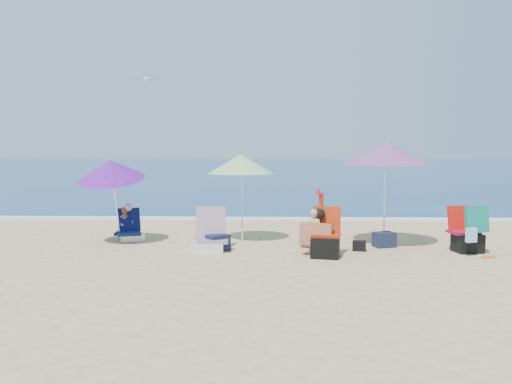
{
  "coord_description": "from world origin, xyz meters",
  "views": [
    {
      "loc": [
        0.02,
        -9.67,
        1.98
      ],
      "look_at": [
        -0.3,
        1.0,
        1.1
      ],
      "focal_mm": 37.79,
      "sensor_mm": 36.0,
      "label": 1
    }
  ],
  "objects_px": {
    "camp_chair_left": "(326,242)",
    "person_center": "(315,233)",
    "umbrella_striped": "(241,164)",
    "person_left": "(126,223)",
    "umbrella_turquoise": "(386,154)",
    "furled_umbrella": "(320,215)",
    "seagull": "(147,79)",
    "umbrella_blue": "(111,170)",
    "chair_rainbow": "(210,239)",
    "chair_navy": "(131,232)",
    "camp_chair_right": "(468,235)"
  },
  "relations": [
    {
      "from": "furled_umbrella",
      "to": "person_left",
      "type": "bearing_deg",
      "value": 167.46
    },
    {
      "from": "seagull",
      "to": "umbrella_striped",
      "type": "bearing_deg",
      "value": -23.19
    },
    {
      "from": "furled_umbrella",
      "to": "seagull",
      "type": "distance_m",
      "value": 5.03
    },
    {
      "from": "umbrella_turquoise",
      "to": "umbrella_blue",
      "type": "height_order",
      "value": "umbrella_turquoise"
    },
    {
      "from": "umbrella_striped",
      "to": "person_center",
      "type": "relative_size",
      "value": 2.16
    },
    {
      "from": "camp_chair_left",
      "to": "camp_chair_right",
      "type": "xyz_separation_m",
      "value": [
        2.73,
        0.49,
        0.06
      ]
    },
    {
      "from": "seagull",
      "to": "furled_umbrella",
      "type": "bearing_deg",
      "value": -24.29
    },
    {
      "from": "camp_chair_right",
      "to": "person_left",
      "type": "distance_m",
      "value": 6.97
    },
    {
      "from": "person_center",
      "to": "person_left",
      "type": "distance_m",
      "value": 4.26
    },
    {
      "from": "chair_rainbow",
      "to": "umbrella_blue",
      "type": "bearing_deg",
      "value": 163.43
    },
    {
      "from": "umbrella_turquoise",
      "to": "chair_rainbow",
      "type": "bearing_deg",
      "value": -169.53
    },
    {
      "from": "umbrella_turquoise",
      "to": "camp_chair_left",
      "type": "height_order",
      "value": "umbrella_turquoise"
    },
    {
      "from": "camp_chair_left",
      "to": "camp_chair_right",
      "type": "relative_size",
      "value": 0.99
    },
    {
      "from": "umbrella_turquoise",
      "to": "umbrella_blue",
      "type": "bearing_deg",
      "value": -179.73
    },
    {
      "from": "camp_chair_right",
      "to": "seagull",
      "type": "height_order",
      "value": "seagull"
    },
    {
      "from": "umbrella_turquoise",
      "to": "person_left",
      "type": "distance_m",
      "value": 5.67
    },
    {
      "from": "furled_umbrella",
      "to": "camp_chair_left",
      "type": "xyz_separation_m",
      "value": [
        0.02,
        -0.83,
        -0.39
      ]
    },
    {
      "from": "camp_chair_left",
      "to": "person_center",
      "type": "bearing_deg",
      "value": 143.32
    },
    {
      "from": "camp_chair_right",
      "to": "seagull",
      "type": "xyz_separation_m",
      "value": [
        -6.54,
        2.04,
        3.19
      ]
    },
    {
      "from": "umbrella_turquoise",
      "to": "camp_chair_right",
      "type": "xyz_separation_m",
      "value": [
        1.42,
        -0.69,
        -1.52
      ]
    },
    {
      "from": "umbrella_blue",
      "to": "person_left",
      "type": "height_order",
      "value": "umbrella_blue"
    },
    {
      "from": "chair_navy",
      "to": "person_center",
      "type": "height_order",
      "value": "person_center"
    },
    {
      "from": "chair_rainbow",
      "to": "seagull",
      "type": "height_order",
      "value": "seagull"
    },
    {
      "from": "chair_rainbow",
      "to": "person_left",
      "type": "relative_size",
      "value": 1.05
    },
    {
      "from": "umbrella_striped",
      "to": "person_left",
      "type": "xyz_separation_m",
      "value": [
        -2.5,
        0.14,
        -1.28
      ]
    },
    {
      "from": "umbrella_turquoise",
      "to": "camp_chair_left",
      "type": "xyz_separation_m",
      "value": [
        -1.31,
        -1.18,
        -1.58
      ]
    },
    {
      "from": "camp_chair_right",
      "to": "umbrella_blue",
      "type": "bearing_deg",
      "value": 174.56
    },
    {
      "from": "umbrella_striped",
      "to": "person_center",
      "type": "xyz_separation_m",
      "value": [
        1.45,
        -1.47,
        -1.22
      ]
    },
    {
      "from": "umbrella_striped",
      "to": "person_center",
      "type": "distance_m",
      "value": 2.4
    },
    {
      "from": "umbrella_blue",
      "to": "camp_chair_left",
      "type": "relative_size",
      "value": 2.08
    },
    {
      "from": "person_left",
      "to": "seagull",
      "type": "relative_size",
      "value": 1.24
    },
    {
      "from": "chair_navy",
      "to": "person_center",
      "type": "distance_m",
      "value": 4.1
    },
    {
      "from": "umbrella_turquoise",
      "to": "furled_umbrella",
      "type": "height_order",
      "value": "umbrella_turquoise"
    },
    {
      "from": "umbrella_turquoise",
      "to": "person_left",
      "type": "height_order",
      "value": "umbrella_turquoise"
    },
    {
      "from": "chair_navy",
      "to": "person_center",
      "type": "bearing_deg",
      "value": -21.16
    },
    {
      "from": "furled_umbrella",
      "to": "camp_chair_left",
      "type": "height_order",
      "value": "furled_umbrella"
    },
    {
      "from": "chair_navy",
      "to": "person_left",
      "type": "xyz_separation_m",
      "value": [
        -0.13,
        0.13,
        0.18
      ]
    },
    {
      "from": "camp_chair_right",
      "to": "furled_umbrella",
      "type": "bearing_deg",
      "value": 173.01
    },
    {
      "from": "umbrella_turquoise",
      "to": "chair_navy",
      "type": "distance_m",
      "value": 5.58
    },
    {
      "from": "chair_navy",
      "to": "person_left",
      "type": "distance_m",
      "value": 0.25
    },
    {
      "from": "furled_umbrella",
      "to": "umbrella_striped",
      "type": "bearing_deg",
      "value": 154.26
    },
    {
      "from": "camp_chair_left",
      "to": "umbrella_striped",
      "type": "bearing_deg",
      "value": 135.52
    },
    {
      "from": "seagull",
      "to": "chair_rainbow",
      "type": "bearing_deg",
      "value": -50.88
    },
    {
      "from": "furled_umbrella",
      "to": "camp_chair_left",
      "type": "distance_m",
      "value": 0.92
    },
    {
      "from": "umbrella_turquoise",
      "to": "seagull",
      "type": "relative_size",
      "value": 3.32
    },
    {
      "from": "umbrella_turquoise",
      "to": "person_center",
      "type": "relative_size",
      "value": 2.42
    },
    {
      "from": "umbrella_blue",
      "to": "camp_chair_left",
      "type": "distance_m",
      "value": 4.59
    },
    {
      "from": "chair_rainbow",
      "to": "camp_chair_left",
      "type": "xyz_separation_m",
      "value": [
        2.18,
        -0.54,
        0.05
      ]
    },
    {
      "from": "seagull",
      "to": "umbrella_blue",
      "type": "bearing_deg",
      "value": -108.4
    },
    {
      "from": "umbrella_striped",
      "to": "chair_rainbow",
      "type": "distance_m",
      "value": 1.86
    }
  ]
}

